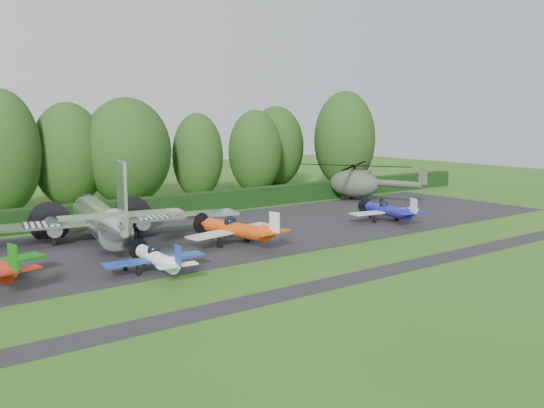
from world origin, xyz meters
TOP-DOWN VIEW (x-y plane):
  - ground at (0.00, 0.00)m, footprint 160.00×160.00m
  - apron at (0.00, 10.00)m, footprint 70.00×18.00m
  - taxiway_verge at (0.00, -6.00)m, footprint 70.00×2.00m
  - hedgerow at (0.00, 21.00)m, footprint 90.00×1.60m
  - transport_plane at (-7.88, 11.99)m, footprint 22.52×17.27m
  - light_plane_white at (-8.36, 2.03)m, footprint 6.43×6.76m
  - light_plane_orange at (0.15, 5.91)m, footprint 7.91×8.32m
  - light_plane_blue at (16.62, 5.70)m, footprint 7.04×7.40m
  - helicopter at (24.41, 17.73)m, footprint 12.81×15.00m
  - sign_board at (28.00, 20.46)m, footprint 3.61×0.14m
  - tree_0 at (32.37, 27.77)m, footprint 8.18×8.18m
  - tree_1 at (25.79, 34.29)m, footprint 7.53×7.53m
  - tree_4 at (2.44, 30.48)m, footprint 9.54×9.54m
  - tree_6 at (19.48, 30.42)m, footprint 6.71×6.71m
  - tree_7 at (-9.99, 31.65)m, footprint 7.32×7.32m
  - tree_8 at (10.95, 30.00)m, footprint 5.91×5.91m
  - tree_9 at (-3.22, 32.58)m, footprint 7.61×7.61m

SIDE VIEW (x-z plane):
  - ground at x=0.00m, z-range 0.00..0.00m
  - hedgerow at x=0.00m, z-range -1.00..1.00m
  - taxiway_verge at x=0.00m, z-range 0.00..0.00m
  - apron at x=0.00m, z-range 0.00..0.01m
  - light_plane_white at x=-8.36m, z-range -0.21..2.26m
  - light_plane_blue at x=16.62m, z-range -0.23..2.48m
  - light_plane_orange at x=0.15m, z-range -0.25..2.79m
  - sign_board at x=28.00m, z-range 0.36..2.39m
  - transport_plane at x=-7.88m, z-range -1.60..5.62m
  - helicopter at x=24.41m, z-range 0.15..4.28m
  - tree_8 at x=10.95m, z-range -0.02..9.95m
  - tree_6 at x=19.48m, z-range -0.01..10.36m
  - tree_1 at x=25.79m, z-range -0.01..10.89m
  - tree_9 at x=-3.22m, z-range -0.01..11.10m
  - tree_4 at x=2.44m, z-range -0.01..11.62m
  - tree_7 at x=-9.99m, z-range -0.01..12.30m
  - tree_0 at x=32.37m, z-range -0.01..12.88m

